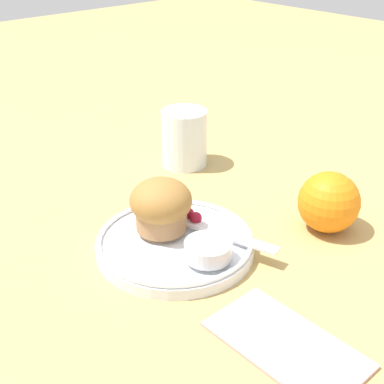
{
  "coord_description": "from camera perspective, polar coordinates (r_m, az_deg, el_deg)",
  "views": [
    {
      "loc": [
        0.42,
        -0.34,
        0.37
      ],
      "look_at": [
        -0.01,
        0.05,
        0.06
      ],
      "focal_mm": 50.0,
      "sensor_mm": 36.0,
      "label": 1
    }
  ],
  "objects": [
    {
      "name": "butter_knife",
      "position": [
        0.65,
        1.62,
        -3.9
      ],
      "size": [
        0.18,
        0.07,
        0.0
      ],
      "rotation": [
        0.0,
        0.0,
        0.27
      ],
      "color": "silver",
      "rests_on": "plate"
    },
    {
      "name": "folded_napkin",
      "position": [
        0.53,
        10.0,
        -15.57
      ],
      "size": [
        0.15,
        0.08,
        0.01
      ],
      "color": "#D19E93",
      "rests_on": "ground_plane"
    },
    {
      "name": "juice_glass",
      "position": [
        0.85,
        -0.83,
        5.78
      ],
      "size": [
        0.07,
        0.07,
        0.09
      ],
      "color": "silver",
      "rests_on": "ground_plane"
    },
    {
      "name": "berry_pair",
      "position": [
        0.67,
        -0.0,
        -2.53
      ],
      "size": [
        0.03,
        0.02,
        0.02
      ],
      "color": "maroon",
      "rests_on": "plate"
    },
    {
      "name": "cream_ramekin",
      "position": [
        0.6,
        1.47,
        -6.23
      ],
      "size": [
        0.05,
        0.05,
        0.02
      ],
      "color": "silver",
      "rests_on": "plate"
    },
    {
      "name": "muffin",
      "position": [
        0.64,
        -3.27,
        -1.41
      ],
      "size": [
        0.07,
        0.07,
        0.06
      ],
      "color": "#9E7047",
      "rests_on": "plate"
    },
    {
      "name": "plate",
      "position": [
        0.65,
        -1.58,
        -5.38
      ],
      "size": [
        0.19,
        0.19,
        0.02
      ],
      "color": "white",
      "rests_on": "ground_plane"
    },
    {
      "name": "ground_plane",
      "position": [
        0.66,
        -2.51,
        -5.75
      ],
      "size": [
        3.0,
        3.0,
        0.0
      ],
      "primitive_type": "plane",
      "color": "tan"
    },
    {
      "name": "orange_fruit",
      "position": [
        0.69,
        14.39,
        -1.05
      ],
      "size": [
        0.08,
        0.08,
        0.08
      ],
      "color": "orange",
      "rests_on": "ground_plane"
    }
  ]
}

